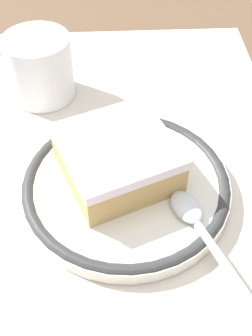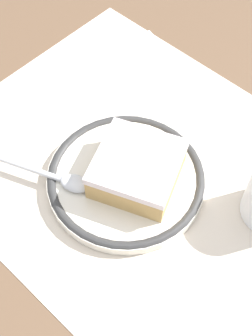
{
  "view_description": "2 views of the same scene",
  "coord_description": "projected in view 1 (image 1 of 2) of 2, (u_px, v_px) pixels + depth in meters",
  "views": [
    {
      "loc": [
        -0.29,
        -0.02,
        0.34
      ],
      "look_at": [
        -0.02,
        -0.03,
        0.04
      ],
      "focal_mm": 46.73,
      "sensor_mm": 36.0,
      "label": 1
    },
    {
      "loc": [
        0.2,
        -0.27,
        0.53
      ],
      "look_at": [
        -0.02,
        -0.03,
        0.04
      ],
      "focal_mm": 51.0,
      "sensor_mm": 36.0,
      "label": 2
    }
  ],
  "objects": [
    {
      "name": "ground_plane",
      "position": [
        96.0,
        177.0,
        0.45
      ],
      "size": [
        2.4,
        2.4,
        0.0
      ],
      "primitive_type": "plane",
      "color": "brown"
    },
    {
      "name": "placemat",
      "position": [
        96.0,
        177.0,
        0.45
      ],
      "size": [
        0.56,
        0.42,
        0.0
      ],
      "primitive_type": "cube",
      "color": "beige",
      "rests_on": "ground_plane"
    },
    {
      "name": "plate",
      "position": [
        126.0,
        185.0,
        0.42
      ],
      "size": [
        0.2,
        0.2,
        0.02
      ],
      "color": "silver",
      "rests_on": "placemat"
    },
    {
      "name": "cake_slice",
      "position": [
        117.0,
        158.0,
        0.41
      ],
      "size": [
        0.13,
        0.13,
        0.04
      ],
      "color": "tan",
      "rests_on": "plate"
    },
    {
      "name": "spoon",
      "position": [
        201.0,
        229.0,
        0.38
      ],
      "size": [
        0.14,
        0.07,
        0.01
      ],
      "color": "silver",
      "rests_on": "plate"
    },
    {
      "name": "cup",
      "position": [
        40.0,
        71.0,
        0.51
      ],
      "size": [
        0.08,
        0.08,
        0.08
      ],
      "color": "white",
      "rests_on": "placemat"
    }
  ]
}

